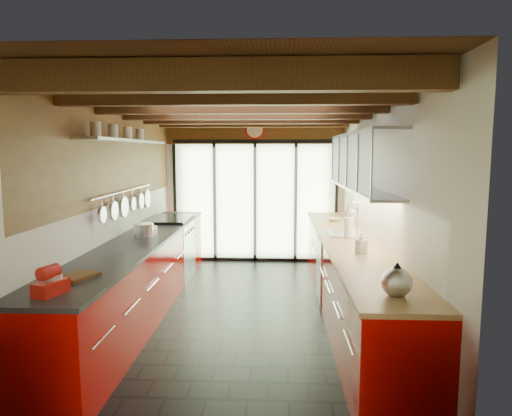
% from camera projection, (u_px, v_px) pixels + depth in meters
% --- Properties ---
extents(ground, '(5.50, 5.50, 0.00)m').
position_uv_depth(ground, '(244.00, 313.00, 5.61)').
color(ground, black).
rests_on(ground, ground).
extents(room_shell, '(5.50, 5.50, 5.50)m').
position_uv_depth(room_shell, '(244.00, 178.00, 5.41)').
color(room_shell, silver).
rests_on(room_shell, ground).
extents(ceiling_beams, '(3.14, 5.06, 4.90)m').
position_uv_depth(ceiling_beams, '(246.00, 112.00, 5.68)').
color(ceiling_beams, '#593316').
rests_on(ceiling_beams, ground).
extents(glass_door, '(2.95, 0.10, 2.90)m').
position_uv_depth(glass_door, '(255.00, 169.00, 8.08)').
color(glass_door, '#C6EAAD').
rests_on(glass_door, ground).
extents(left_counter, '(0.68, 5.00, 0.92)m').
position_uv_depth(left_counter, '(141.00, 275.00, 5.61)').
color(left_counter, '#B10602').
rests_on(left_counter, ground).
extents(range_stove, '(0.66, 0.90, 0.97)m').
position_uv_depth(range_stove, '(169.00, 249.00, 7.05)').
color(range_stove, silver).
rests_on(range_stove, ground).
extents(right_counter, '(0.68, 5.00, 0.92)m').
position_uv_depth(right_counter, '(350.00, 277.00, 5.50)').
color(right_counter, '#B10602').
rests_on(right_counter, ground).
extents(sink_assembly, '(0.45, 0.52, 0.43)m').
position_uv_depth(sink_assembly, '(347.00, 231.00, 5.83)').
color(sink_assembly, silver).
rests_on(sink_assembly, right_counter).
extents(upper_cabinets_right, '(0.34, 3.00, 3.00)m').
position_uv_depth(upper_cabinets_right, '(361.00, 161.00, 5.62)').
color(upper_cabinets_right, silver).
rests_on(upper_cabinets_right, ground).
extents(left_wall_fixtures, '(0.28, 2.60, 0.96)m').
position_uv_depth(left_wall_fixtures, '(128.00, 165.00, 5.71)').
color(left_wall_fixtures, silver).
rests_on(left_wall_fixtures, ground).
extents(stand_mixer, '(0.21, 0.28, 0.23)m').
position_uv_depth(stand_mixer, '(51.00, 283.00, 3.36)').
color(stand_mixer, red).
rests_on(stand_mixer, left_counter).
extents(pot_large, '(0.29, 0.29, 0.16)m').
position_uv_depth(pot_large, '(144.00, 230.00, 5.70)').
color(pot_large, silver).
rests_on(pot_large, left_counter).
extents(pot_small, '(0.33, 0.33, 0.10)m').
position_uv_depth(pot_small, '(146.00, 230.00, 5.81)').
color(pot_small, silver).
rests_on(pot_small, left_counter).
extents(cutting_board, '(0.32, 0.37, 0.03)m').
position_uv_depth(cutting_board, '(78.00, 276.00, 3.81)').
color(cutting_board, brown).
rests_on(cutting_board, left_counter).
extents(kettle, '(0.23, 0.28, 0.26)m').
position_uv_depth(kettle, '(397.00, 280.00, 3.33)').
color(kettle, silver).
rests_on(kettle, right_counter).
extents(paper_towel, '(0.13, 0.13, 0.30)m').
position_uv_depth(paper_towel, '(349.00, 228.00, 5.56)').
color(paper_towel, white).
rests_on(paper_towel, right_counter).
extents(soap_bottle, '(0.12, 0.12, 0.21)m').
position_uv_depth(soap_bottle, '(361.00, 243.00, 4.72)').
color(soap_bottle, silver).
rests_on(soap_bottle, right_counter).
extents(bowl, '(0.21, 0.21, 0.05)m').
position_uv_depth(bowl, '(335.00, 219.00, 6.93)').
color(bowl, silver).
rests_on(bowl, right_counter).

